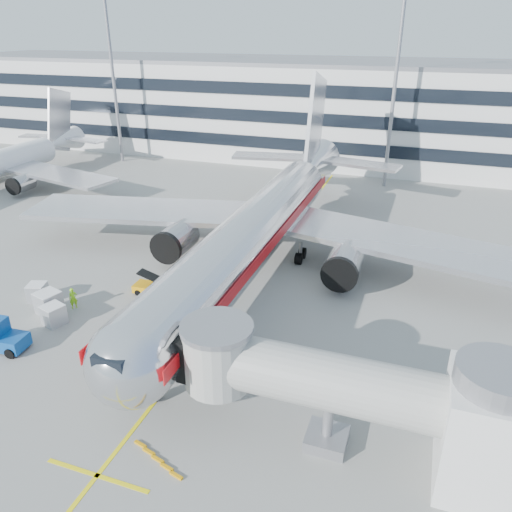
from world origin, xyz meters
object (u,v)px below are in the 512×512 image
(cargo_container_front, at_px, (48,302))
(cargo_container_right, at_px, (38,292))
(belt_loader, at_px, (157,288))
(baggage_tug, at_px, (2,337))
(main_jet, at_px, (262,224))
(ramp_worker, at_px, (73,298))
(cargo_container_left, at_px, (54,315))

(cargo_container_front, bearing_deg, cargo_container_right, 150.02)
(cargo_container_front, bearing_deg, belt_loader, 39.08)
(belt_loader, relative_size, baggage_tug, 1.37)
(baggage_tug, height_order, cargo_container_right, baggage_tug)
(main_jet, distance_m, cargo_container_right, 19.93)
(belt_loader, distance_m, baggage_tug, 12.21)
(baggage_tug, bearing_deg, cargo_container_right, 111.85)
(ramp_worker, bearing_deg, belt_loader, -9.47)
(cargo_container_right, bearing_deg, cargo_container_front, -29.98)
(belt_loader, xyz_separation_m, cargo_container_front, (-6.62, -5.38, 0.31))
(cargo_container_front, relative_size, ramp_worker, 1.18)
(main_jet, xyz_separation_m, cargo_container_right, (-15.31, -12.27, -3.49))
(belt_loader, bearing_deg, main_jet, 51.55)
(cargo_container_front, bearing_deg, baggage_tug, -86.16)
(baggage_tug, bearing_deg, main_jet, 55.58)
(belt_loader, xyz_separation_m, ramp_worker, (-5.22, -4.17, 0.30))
(main_jet, height_order, ramp_worker, main_jet)
(cargo_container_right, bearing_deg, belt_loader, 24.94)
(main_jet, height_order, belt_loader, main_jet)
(main_jet, xyz_separation_m, belt_loader, (-6.49, -8.17, -3.66))
(cargo_container_right, bearing_deg, baggage_tug, -68.15)
(belt_loader, bearing_deg, baggage_tug, -120.98)
(cargo_container_left, bearing_deg, belt_loader, 52.02)
(main_jet, relative_size, belt_loader, 11.88)
(baggage_tug, bearing_deg, cargo_container_left, 73.67)
(main_jet, bearing_deg, cargo_container_right, -141.29)
(baggage_tug, distance_m, cargo_container_right, 6.85)
(belt_loader, height_order, cargo_container_right, belt_loader)
(main_jet, distance_m, baggage_tug, 22.82)
(baggage_tug, xyz_separation_m, cargo_container_right, (-2.55, 6.35, -0.23))
(cargo_container_front, bearing_deg, main_jet, 45.94)
(baggage_tug, xyz_separation_m, ramp_worker, (1.06, 6.29, -0.10))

